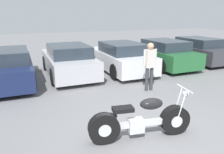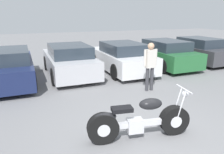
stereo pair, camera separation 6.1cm
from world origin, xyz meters
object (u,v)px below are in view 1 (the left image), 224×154
parked_car_navy (7,67)px  person_standing (150,63)px  motorcycle (139,121)px  parked_car_green (162,54)px  parked_car_silver (68,61)px  parked_car_white (120,57)px  parked_car_dark_grey (196,50)px

parked_car_navy → person_standing: bearing=-31.1°
motorcycle → parked_car_green: bearing=51.1°
parked_car_navy → parked_car_green: 7.40m
parked_car_silver → parked_car_green: 4.93m
person_standing → parked_car_silver: bearing=125.1°
parked_car_green → parked_car_white: bearing=-177.6°
parked_car_white → parked_car_green: same height
parked_car_green → person_standing: person_standing is taller
motorcycle → parked_car_navy: 6.15m
motorcycle → parked_car_silver: bearing=93.3°
parked_car_dark_grey → parked_car_navy: bearing=-177.3°
parked_car_navy → parked_car_silver: same height
parked_car_green → person_standing: (-2.71, -3.07, 0.36)m
parked_car_navy → parked_car_dark_grey: same height
motorcycle → parked_car_dark_grey: 9.23m
parked_car_navy → parked_car_white: bearing=1.5°
motorcycle → parked_car_dark_grey: size_ratio=0.54×
parked_car_green → person_standing: 4.11m
parked_car_dark_grey → person_standing: person_standing is taller
parked_car_navy → parked_car_green: same height
parked_car_green → parked_car_navy: bearing=-178.2°
parked_car_white → parked_car_silver: bearing=175.3°
parked_car_navy → parked_car_green: (7.40, 0.24, 0.00)m
parked_car_dark_grey → parked_car_green: bearing=-174.8°
parked_car_white → parked_car_green: bearing=2.4°
motorcycle → parked_car_silver: parked_car_silver is taller
parked_car_navy → person_standing: (4.69, -2.83, 0.36)m
parked_car_green → parked_car_dark_grey: (2.47, 0.22, 0.00)m
parked_car_silver → parked_car_white: same height
person_standing → parked_car_navy: bearing=148.9°
motorcycle → parked_car_green: 7.33m
parked_car_navy → parked_car_silver: (2.47, 0.34, 0.00)m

